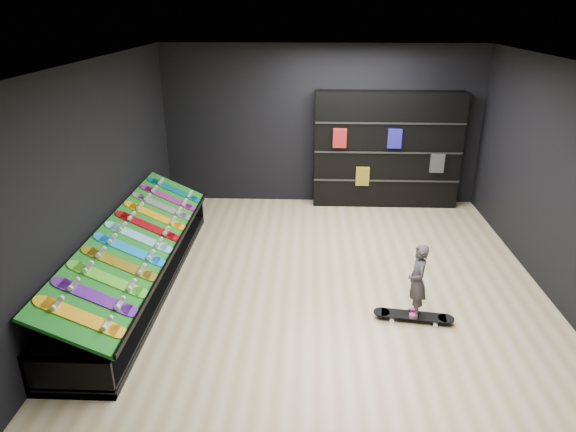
{
  "coord_description": "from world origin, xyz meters",
  "views": [
    {
      "loc": [
        -0.24,
        -6.16,
        3.62
      ],
      "look_at": [
        -0.5,
        0.2,
        1.0
      ],
      "focal_mm": 32.0,
      "sensor_mm": 36.0,
      "label": 1
    }
  ],
  "objects_px": {
    "floor_skateboard": "(413,318)",
    "back_shelving": "(387,150)",
    "child": "(416,295)",
    "display_rack": "(139,269)"
  },
  "relations": [
    {
      "from": "floor_skateboard",
      "to": "back_shelving",
      "type": "bearing_deg",
      "value": 96.1
    },
    {
      "from": "back_shelving",
      "to": "child",
      "type": "relative_size",
      "value": 4.81
    },
    {
      "from": "back_shelving",
      "to": "child",
      "type": "height_order",
      "value": "back_shelving"
    },
    {
      "from": "display_rack",
      "to": "back_shelving",
      "type": "relative_size",
      "value": 1.65
    },
    {
      "from": "floor_skateboard",
      "to": "display_rack",
      "type": "bearing_deg",
      "value": 177.02
    },
    {
      "from": "child",
      "to": "display_rack",
      "type": "bearing_deg",
      "value": -101.28
    },
    {
      "from": "back_shelving",
      "to": "child",
      "type": "distance_m",
      "value": 4.11
    },
    {
      "from": "child",
      "to": "back_shelving",
      "type": "bearing_deg",
      "value": 177.8
    },
    {
      "from": "back_shelving",
      "to": "floor_skateboard",
      "type": "distance_m",
      "value": 4.18
    },
    {
      "from": "display_rack",
      "to": "floor_skateboard",
      "type": "bearing_deg",
      "value": -11.18
    }
  ]
}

